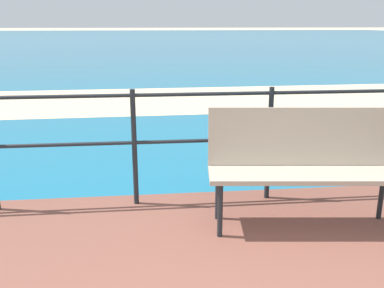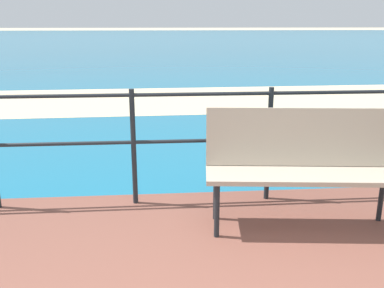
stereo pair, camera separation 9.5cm
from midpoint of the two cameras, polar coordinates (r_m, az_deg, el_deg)
name	(u,v)px [view 1 (the left image)]	position (r m, az deg, el deg)	size (l,w,h in m)	color
sea_water	(150,40)	(41.14, -5.74, 13.72)	(90.00, 90.00, 0.01)	#196B8E
beach_strip	(169,100)	(9.17, -3.42, 5.94)	(54.00, 3.23, 0.01)	beige
park_bench	(305,158)	(3.38, 14.05, -1.79)	(1.52, 0.57, 0.91)	tan
railing_fence	(203,132)	(3.67, 0.74, 1.62)	(5.94, 0.04, 1.02)	#1E2328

